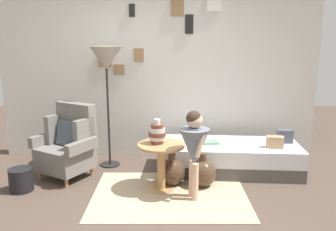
% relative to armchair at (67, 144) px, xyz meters
% --- Properties ---
extents(ground_plane, '(12.00, 12.00, 0.00)m').
position_rel_armchair_xyz_m(ground_plane, '(1.18, -1.04, -0.44)').
color(ground_plane, '#4C3D33').
extents(gallery_wall, '(4.80, 0.12, 2.60)m').
position_rel_armchair_xyz_m(gallery_wall, '(1.18, 0.91, 0.86)').
color(gallery_wall, beige).
rests_on(gallery_wall, ground).
extents(rug, '(1.80, 1.35, 0.01)m').
position_rel_armchair_xyz_m(rug, '(1.34, -0.60, -0.43)').
color(rug, tan).
rests_on(rug, ground).
extents(armchair, '(0.90, 0.84, 0.97)m').
position_rel_armchair_xyz_m(armchair, '(0.00, 0.00, 0.00)').
color(armchair, '#9E7042').
rests_on(armchair, ground).
extents(daybed, '(1.95, 0.93, 0.40)m').
position_rel_armchair_xyz_m(daybed, '(2.15, 0.17, -0.24)').
color(daybed, '#4C4742').
rests_on(daybed, ground).
extents(pillow_head, '(0.20, 0.12, 0.18)m').
position_rel_armchair_xyz_m(pillow_head, '(2.93, 0.21, 0.05)').
color(pillow_head, '#474C56').
rests_on(pillow_head, daybed).
extents(pillow_mid, '(0.24, 0.16, 0.15)m').
position_rel_armchair_xyz_m(pillow_mid, '(2.73, -0.01, 0.04)').
color(pillow_mid, tan).
rests_on(pillow_mid, daybed).
extents(side_table, '(0.57, 0.57, 0.58)m').
position_rel_armchair_xyz_m(side_table, '(1.24, -0.45, -0.02)').
color(side_table, tan).
rests_on(side_table, ground).
extents(vase_striped, '(0.21, 0.21, 0.30)m').
position_rel_armchair_xyz_m(vase_striped, '(1.19, -0.42, 0.27)').
color(vase_striped, brown).
rests_on(vase_striped, side_table).
extents(floor_lamp, '(0.45, 0.45, 1.71)m').
position_rel_armchair_xyz_m(floor_lamp, '(0.47, 0.40, 1.05)').
color(floor_lamp, black).
rests_on(floor_lamp, ground).
extents(person_child, '(0.34, 0.34, 1.04)m').
position_rel_armchair_xyz_m(person_child, '(1.61, -0.69, 0.22)').
color(person_child, '#D8AD8E').
rests_on(person_child, ground).
extents(book_on_daybed, '(0.23, 0.17, 0.03)m').
position_rel_armchair_xyz_m(book_on_daybed, '(1.90, 0.17, -0.02)').
color(book_on_daybed, gray).
rests_on(book_on_daybed, daybed).
extents(demijohn_near, '(0.34, 0.34, 0.42)m').
position_rel_armchair_xyz_m(demijohn_near, '(1.37, -0.30, -0.27)').
color(demijohn_near, '#473323').
rests_on(demijohn_near, ground).
extents(demijohn_far, '(0.35, 0.35, 0.43)m').
position_rel_armchair_xyz_m(demijohn_far, '(1.74, -0.34, -0.26)').
color(demijohn_far, '#473323').
rests_on(demijohn_far, ground).
extents(magazine_basket, '(0.28, 0.28, 0.28)m').
position_rel_armchair_xyz_m(magazine_basket, '(-0.46, -0.47, -0.30)').
color(magazine_basket, black).
rests_on(magazine_basket, ground).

